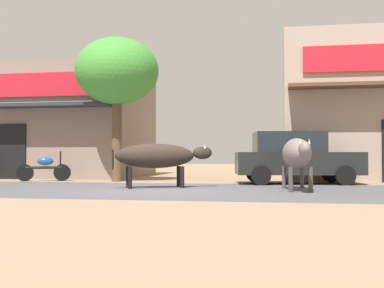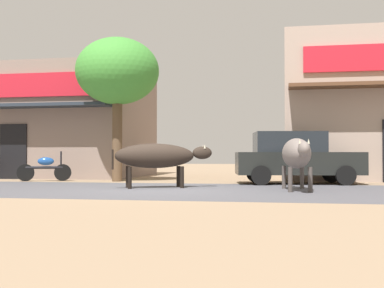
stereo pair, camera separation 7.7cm
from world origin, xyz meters
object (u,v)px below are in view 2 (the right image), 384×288
at_px(cow_far_dark, 297,154).
at_px(parked_motorcycle, 45,168).
at_px(cow_near_brown, 157,156).
at_px(roadside_tree, 117,72).
at_px(parked_hatchback_car, 295,157).

bearing_deg(cow_far_dark, parked_motorcycle, 159.20).
relative_size(parked_motorcycle, cow_near_brown, 0.64).
relative_size(roadside_tree, cow_near_brown, 1.84).
height_order(roadside_tree, parked_hatchback_car, roadside_tree).
bearing_deg(cow_far_dark, roadside_tree, 149.69).
bearing_deg(parked_hatchback_car, cow_near_brown, -143.95).
distance_m(roadside_tree, cow_near_brown, 4.83).
bearing_deg(parked_hatchback_car, roadside_tree, 176.47).
bearing_deg(roadside_tree, parked_hatchback_car, -3.53).
height_order(parked_hatchback_car, cow_near_brown, parked_hatchback_car).
xyz_separation_m(parked_motorcycle, cow_far_dark, (8.56, -3.25, 0.47)).
relative_size(cow_near_brown, cow_far_dark, 1.01).
relative_size(parked_hatchback_car, cow_far_dark, 1.53).
bearing_deg(cow_near_brown, roadside_tree, 125.41).
xyz_separation_m(roadside_tree, parked_motorcycle, (-2.55, -0.26, -3.33)).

